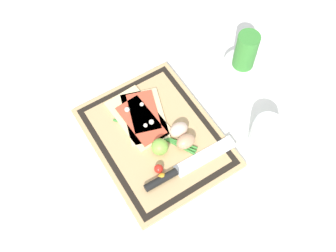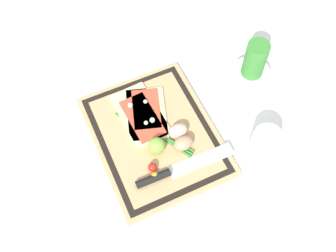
{
  "view_description": "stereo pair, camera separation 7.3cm",
  "coord_description": "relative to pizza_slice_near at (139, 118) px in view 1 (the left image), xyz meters",
  "views": [
    {
      "loc": [
        0.47,
        -0.25,
        1.04
      ],
      "look_at": [
        0.0,
        0.04,
        0.04
      ],
      "focal_mm": 42.0,
      "sensor_mm": 36.0,
      "label": 1
    },
    {
      "loc": [
        0.5,
        -0.19,
        1.04
      ],
      "look_at": [
        0.0,
        0.04,
        0.04
      ],
      "focal_mm": 42.0,
      "sensor_mm": 36.0,
      "label": 2
    }
  ],
  "objects": [
    {
      "name": "ground_plane",
      "position": [
        0.08,
        0.01,
        -0.02
      ],
      "size": [
        6.0,
        6.0,
        0.0
      ],
      "primitive_type": "plane",
      "color": "white"
    },
    {
      "name": "cutting_board",
      "position": [
        0.08,
        0.01,
        -0.02
      ],
      "size": [
        0.43,
        0.35,
        0.02
      ],
      "color": "tan",
      "rests_on": "ground_plane"
    },
    {
      "name": "pizza_slice_near",
      "position": [
        0.0,
        0.0,
        0.0
      ],
      "size": [
        0.21,
        0.13,
        0.02
      ],
      "color": "beige",
      "rests_on": "cutting_board"
    },
    {
      "name": "pizza_slice_far",
      "position": [
        0.0,
        0.02,
        0.0
      ],
      "size": [
        0.21,
        0.17,
        0.02
      ],
      "color": "beige",
      "rests_on": "cutting_board"
    },
    {
      "name": "knife",
      "position": [
        0.21,
        -0.0,
        0.0
      ],
      "size": [
        0.04,
        0.29,
        0.02
      ],
      "color": "silver",
      "rests_on": "cutting_board"
    },
    {
      "name": "egg_brown",
      "position": [
        0.15,
        0.07,
        0.02
      ],
      "size": [
        0.04,
        0.06,
        0.04
      ],
      "primitive_type": "ellipsoid",
      "color": "tan",
      "rests_on": "cutting_board"
    },
    {
      "name": "egg_pink",
      "position": [
        0.1,
        0.08,
        0.02
      ],
      "size": [
        0.04,
        0.06,
        0.04
      ],
      "primitive_type": "ellipsoid",
      "color": "beige",
      "rests_on": "cutting_board"
    },
    {
      "name": "lime",
      "position": [
        0.12,
        -0.0,
        0.02
      ],
      "size": [
        0.05,
        0.05,
        0.05
      ],
      "primitive_type": "sphere",
      "color": "#7FB742",
      "rests_on": "cutting_board"
    },
    {
      "name": "cherry_tomato_red",
      "position": [
        0.17,
        -0.04,
        0.01
      ],
      "size": [
        0.03,
        0.03,
        0.03
      ],
      "primitive_type": "sphere",
      "color": "red",
      "rests_on": "cutting_board"
    },
    {
      "name": "cherry_tomato_yellow",
      "position": [
        0.2,
        -0.04,
        0.01
      ],
      "size": [
        0.02,
        0.02,
        0.02
      ],
      "primitive_type": "sphere",
      "color": "gold",
      "rests_on": "cutting_board"
    },
    {
      "name": "scallion_bunch",
      "position": [
        0.07,
        0.01,
        -0.0
      ],
      "size": [
        0.24,
        0.17,
        0.01
      ],
      "color": "#388433",
      "rests_on": "cutting_board"
    },
    {
      "name": "herb_pot",
      "position": [
        0.03,
        0.36,
        0.05
      ],
      "size": [
        0.12,
        0.12,
        0.2
      ],
      "color": "white",
      "rests_on": "ground_plane"
    },
    {
      "name": "sauce_jar",
      "position": [
        0.25,
        0.28,
        0.02
      ],
      "size": [
        0.09,
        0.09,
        0.1
      ],
      "color": "silver",
      "rests_on": "ground_plane"
    }
  ]
}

